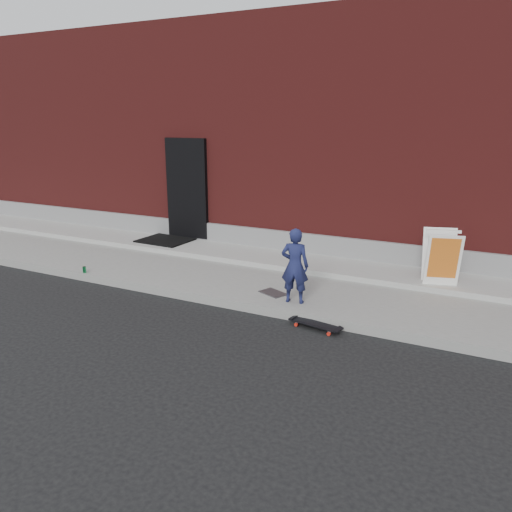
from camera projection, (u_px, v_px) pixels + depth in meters
The scene contains 10 objects.
ground at pixel (220, 307), 8.07m from camera, with size 80.00×80.00×0.00m, color black.
sidewalk at pixel (261, 277), 9.34m from camera, with size 20.00×3.00×0.15m, color gray.
apron at pixel (281, 259), 10.08m from camera, with size 20.00×1.20×0.10m, color gray.
building at pixel (351, 135), 13.42m from camera, with size 20.00×8.10×5.00m.
child at pixel (295, 266), 7.72m from camera, with size 0.43×0.29×1.19m, color #1B204D.
skateboard at pixel (315, 324), 7.22m from camera, with size 0.81×0.33×0.09m.
pizza_sign at pixel (441, 257), 8.34m from camera, with size 0.71×0.78×0.92m.
soda_can at pixel (84, 270), 9.35m from camera, with size 0.06×0.06×0.12m, color #1C8D47.
doormat at pixel (165, 240), 11.35m from camera, with size 1.11×0.90×0.03m, color black.
utility_plate at pixel (273, 293), 8.26m from camera, with size 0.45×0.29×0.01m, color #4C4B50.
Camera 1 is at (3.91, -6.48, 2.96)m, focal length 35.00 mm.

